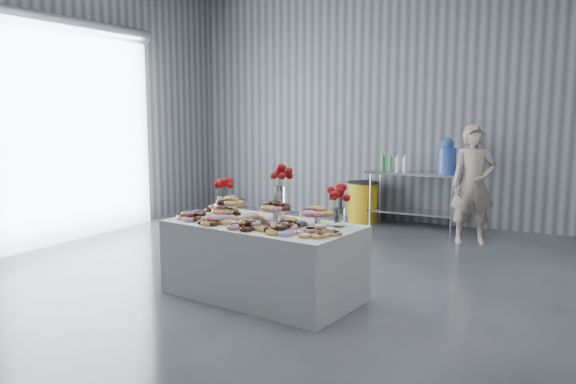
# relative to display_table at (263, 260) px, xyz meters

# --- Properties ---
(ground) EXTENTS (9.00, 9.00, 0.00)m
(ground) POSITION_rel_display_table_xyz_m (0.19, 0.05, -0.38)
(ground) COLOR #35383D
(ground) RESTS_ON ground
(room_walls) EXTENTS (8.04, 9.04, 4.02)m
(room_walls) POSITION_rel_display_table_xyz_m (-0.08, 0.12, 2.26)
(room_walls) COLOR gray
(room_walls) RESTS_ON ground
(display_table) EXTENTS (2.02, 1.24, 0.75)m
(display_table) POSITION_rel_display_table_xyz_m (0.00, 0.00, 0.00)
(display_table) COLOR silver
(display_table) RESTS_ON ground
(prep_table) EXTENTS (1.50, 0.60, 0.90)m
(prep_table) POSITION_rel_display_table_xyz_m (0.41, 4.15, 0.24)
(prep_table) COLOR silver
(prep_table) RESTS_ON ground
(donut_mounds) EXTENTS (1.89, 1.03, 0.09)m
(donut_mounds) POSITION_rel_display_table_xyz_m (0.00, -0.05, 0.42)
(donut_mounds) COLOR gold
(donut_mounds) RESTS_ON display_table
(cake_stand_left) EXTENTS (0.36, 0.36, 0.17)m
(cake_stand_left) POSITION_rel_display_table_xyz_m (-0.53, 0.22, 0.52)
(cake_stand_left) COLOR silver
(cake_stand_left) RESTS_ON display_table
(cake_stand_mid) EXTENTS (0.36, 0.36, 0.17)m
(cake_stand_mid) POSITION_rel_display_table_xyz_m (0.07, 0.14, 0.52)
(cake_stand_mid) COLOR silver
(cake_stand_mid) RESTS_ON display_table
(cake_stand_right) EXTENTS (0.36, 0.36, 0.17)m
(cake_stand_right) POSITION_rel_display_table_xyz_m (0.57, 0.08, 0.52)
(cake_stand_right) COLOR silver
(cake_stand_right) RESTS_ON display_table
(danish_pile) EXTENTS (0.48, 0.48, 0.11)m
(danish_pile) POSITION_rel_display_table_xyz_m (0.72, -0.25, 0.43)
(danish_pile) COLOR white
(danish_pile) RESTS_ON display_table
(bouquet_left) EXTENTS (0.26, 0.26, 0.42)m
(bouquet_left) POSITION_rel_display_table_xyz_m (-0.71, 0.35, 0.67)
(bouquet_left) COLOR white
(bouquet_left) RESTS_ON display_table
(bouquet_right) EXTENTS (0.26, 0.26, 0.42)m
(bouquet_right) POSITION_rel_display_table_xyz_m (0.73, 0.20, 0.67)
(bouquet_right) COLOR white
(bouquet_right) RESTS_ON display_table
(bouquet_center) EXTENTS (0.26, 0.26, 0.57)m
(bouquet_center) POSITION_rel_display_table_xyz_m (-0.00, 0.35, 0.75)
(bouquet_center) COLOR silver
(bouquet_center) RESTS_ON display_table
(water_jug) EXTENTS (0.28, 0.28, 0.55)m
(water_jug) POSITION_rel_display_table_xyz_m (0.91, 4.15, 0.77)
(water_jug) COLOR #4270E0
(water_jug) RESTS_ON prep_table
(drink_bottles) EXTENTS (0.54, 0.08, 0.27)m
(drink_bottles) POSITION_rel_display_table_xyz_m (0.09, 4.05, 0.66)
(drink_bottles) COLOR #268C33
(drink_bottles) RESTS_ON prep_table
(person) EXTENTS (0.72, 0.60, 1.68)m
(person) POSITION_rel_display_table_xyz_m (1.45, 3.37, 0.46)
(person) COLOR #CC8C93
(person) RESTS_ON ground
(trash_barrel) EXTENTS (0.54, 0.54, 0.69)m
(trash_barrel) POSITION_rel_display_table_xyz_m (-0.46, 4.15, -0.03)
(trash_barrel) COLOR gold
(trash_barrel) RESTS_ON ground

